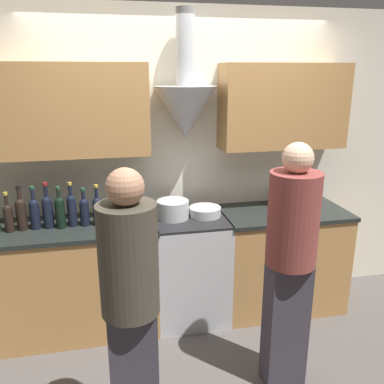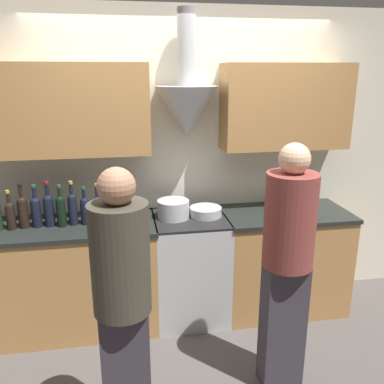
{
  "view_description": "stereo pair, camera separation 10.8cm",
  "coord_description": "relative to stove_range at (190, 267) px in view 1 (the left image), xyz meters",
  "views": [
    {
      "loc": [
        -0.63,
        -2.75,
        2.09
      ],
      "look_at": [
        0.0,
        0.26,
        1.17
      ],
      "focal_mm": 38.0,
      "sensor_mm": 36.0,
      "label": 1
    },
    {
      "loc": [
        -0.53,
        -2.77,
        2.09
      ],
      "look_at": [
        0.0,
        0.26,
        1.17
      ],
      "focal_mm": 38.0,
      "sensor_mm": 36.0,
      "label": 2
    }
  ],
  "objects": [
    {
      "name": "counter_left",
      "position": [
        -0.98,
        -0.0,
        -0.0
      ],
      "size": [
        1.38,
        0.62,
        0.92
      ],
      "color": "#B27F47",
      "rests_on": "ground_plane"
    },
    {
      "name": "stove_range",
      "position": [
        0.0,
        0.0,
        0.0
      ],
      "size": [
        0.61,
        0.6,
        0.92
      ],
      "color": "#B7BABC",
      "rests_on": "ground_plane"
    },
    {
      "name": "wine_bottle_4",
      "position": [
        -1.21,
        -0.0,
        0.59
      ],
      "size": [
        0.08,
        0.08,
        0.34
      ],
      "color": "black",
      "rests_on": "counter_left"
    },
    {
      "name": "saucepan",
      "position": [
        0.84,
        0.15,
        0.5
      ],
      "size": [
        0.15,
        0.15,
        0.09
      ],
      "color": "#B7BABC",
      "rests_on": "counter_right"
    },
    {
      "name": "person_foreground_left",
      "position": [
        -0.56,
        -1.24,
        0.46
      ],
      "size": [
        0.3,
        0.3,
        1.65
      ],
      "color": "#38333D",
      "rests_on": "ground_plane"
    },
    {
      "name": "chefs_knife",
      "position": [
        0.8,
        -0.14,
        0.46
      ],
      "size": [
        0.25,
        0.04,
        0.01
      ],
      "rotation": [
        0.0,
        0.0,
        0.02
      ],
      "color": "silver",
      "rests_on": "counter_right"
    },
    {
      "name": "stock_pot",
      "position": [
        -0.14,
        0.02,
        0.53
      ],
      "size": [
        0.26,
        0.26,
        0.15
      ],
      "color": "#B7BABC",
      "rests_on": "stove_range"
    },
    {
      "name": "wall_back",
      "position": [
        -0.05,
        0.27,
        1.01
      ],
      "size": [
        8.4,
        0.52,
        2.6
      ],
      "color": "silver",
      "rests_on": "ground_plane"
    },
    {
      "name": "wine_bottle_8",
      "position": [
        -0.84,
        -0.01,
        0.58
      ],
      "size": [
        0.07,
        0.07,
        0.31
      ],
      "color": "black",
      "rests_on": "counter_left"
    },
    {
      "name": "person_foreground_right",
      "position": [
        0.47,
        -0.92,
        0.47
      ],
      "size": [
        0.32,
        0.32,
        1.68
      ],
      "color": "#38333D",
      "rests_on": "ground_plane"
    },
    {
      "name": "orange_fruit",
      "position": [
        1.02,
        0.04,
        0.5
      ],
      "size": [
        0.09,
        0.09,
        0.09
      ],
      "color": "orange",
      "rests_on": "counter_right"
    },
    {
      "name": "wine_bottle_6",
      "position": [
        -1.02,
        -0.02,
        0.59
      ],
      "size": [
        0.07,
        0.07,
        0.33
      ],
      "color": "black",
      "rests_on": "counter_left"
    },
    {
      "name": "wine_bottle_7",
      "position": [
        -0.93,
        0.0,
        0.6
      ],
      "size": [
        0.07,
        0.07,
        0.35
      ],
      "color": "black",
      "rests_on": "counter_left"
    },
    {
      "name": "counter_right",
      "position": [
        0.84,
        -0.0,
        -0.0
      ],
      "size": [
        1.09,
        0.62,
        0.92
      ],
      "color": "#B27F47",
      "rests_on": "ground_plane"
    },
    {
      "name": "ground_plane",
      "position": [
        0.0,
        -0.36,
        -0.46
      ],
      "size": [
        12.0,
        12.0,
        0.0
      ],
      "primitive_type": "plane",
      "color": "#4C4744"
    },
    {
      "name": "wine_bottle_9",
      "position": [
        -0.74,
        -0.02,
        0.59
      ],
      "size": [
        0.07,
        0.07,
        0.33
      ],
      "color": "black",
      "rests_on": "counter_left"
    },
    {
      "name": "wine_bottle_2",
      "position": [
        -1.39,
        -0.02,
        0.58
      ],
      "size": [
        0.07,
        0.07,
        0.31
      ],
      "color": "black",
      "rests_on": "counter_left"
    },
    {
      "name": "mixing_bowl",
      "position": [
        0.14,
        0.01,
        0.49
      ],
      "size": [
        0.27,
        0.27,
        0.08
      ],
      "color": "#B7BABC",
      "rests_on": "stove_range"
    },
    {
      "name": "wine_bottle_5",
      "position": [
        -1.11,
        0.0,
        0.6
      ],
      "size": [
        0.08,
        0.08,
        0.36
      ],
      "color": "black",
      "rests_on": "counter_left"
    },
    {
      "name": "wine_bottle_3",
      "position": [
        -1.3,
        -0.0,
        0.6
      ],
      "size": [
        0.08,
        0.08,
        0.35
      ],
      "color": "black",
      "rests_on": "counter_left"
    }
  ]
}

